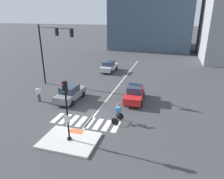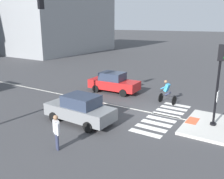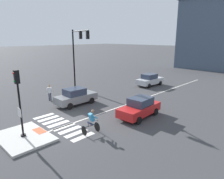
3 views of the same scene
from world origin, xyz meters
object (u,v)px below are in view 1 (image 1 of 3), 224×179
Objects in this scene: car_silver_westbound_distant at (109,66)px; pedestrian_at_curb_left at (38,92)px; signal_pole at (67,106)px; cyclist at (118,113)px; car_grey_westbound_near at (70,93)px; car_red_eastbound_mid at (135,94)px; traffic_light_mast at (50,45)px.

car_silver_westbound_distant is 2.50× the size of pedestrian_at_curb_left.
signal_pole is at bearing -40.95° from pedestrian_at_curb_left.
cyclist reaches higher than pedestrian_at_curb_left.
car_silver_westbound_distant is at bearing 87.58° from car_grey_westbound_near.
car_red_eastbound_mid is 1.01× the size of car_grey_westbound_near.
cyclist is 1.01× the size of pedestrian_at_curb_left.
cyclist is at bearing -96.29° from car_red_eastbound_mid.
pedestrian_at_curb_left is at bearing -105.07° from car_silver_westbound_distant.
car_red_eastbound_mid is at bearing -8.84° from traffic_light_mast.
pedestrian_at_curb_left is (-3.02, -1.13, 0.17)m from car_grey_westbound_near.
cyclist is at bearing -11.76° from pedestrian_at_curb_left.
car_grey_westbound_near is (-3.32, 6.63, -1.97)m from signal_pole.
car_red_eastbound_mid is at bearing 15.25° from car_grey_westbound_near.
car_grey_westbound_near is at bearing -92.42° from car_silver_westbound_distant.
car_silver_westbound_distant is (-2.81, 18.60, -1.97)m from signal_pole.
traffic_light_mast is 1.77× the size of car_red_eastbound_mid.
car_grey_westbound_near is at bearing -39.97° from traffic_light_mast.
car_grey_westbound_near is at bearing 116.59° from signal_pole.
signal_pole reaches higher than cyclist.
signal_pole is at bearing -63.41° from car_grey_westbound_near.
car_grey_westbound_near is (-0.51, -11.97, 0.00)m from car_silver_westbound_distant.
pedestrian_at_curb_left is at bearing -159.50° from car_grey_westbound_near.
car_red_eastbound_mid is (3.14, 8.39, -1.97)m from signal_pole.
car_grey_westbound_near is 2.48× the size of pedestrian_at_curb_left.
pedestrian_at_curb_left is at bearing -163.04° from car_red_eastbound_mid.
signal_pole reaches higher than car_red_eastbound_mid.
signal_pole is 9.17m from car_red_eastbound_mid.
pedestrian_at_curb_left is (1.03, -4.52, -4.14)m from traffic_light_mast.
traffic_light_mast reaches higher than car_silver_westbound_distant.
signal_pole is 4.87m from cyclist.
car_grey_westbound_near is at bearing -164.75° from car_red_eastbound_mid.
traffic_light_mast reaches higher than signal_pole.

